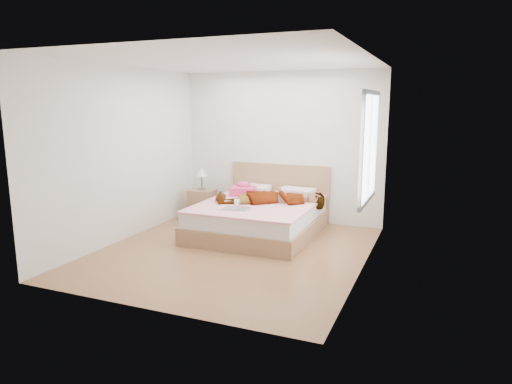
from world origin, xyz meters
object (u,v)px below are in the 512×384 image
(phone, at_px, (253,184))
(nightstand, at_px, (202,202))
(bed, at_px, (260,216))
(towel, at_px, (243,190))
(magazine, at_px, (236,209))
(plush_toy, at_px, (221,198))
(coffee_mug, at_px, (237,202))
(woman, at_px, (272,195))

(phone, relative_size, nightstand, 0.10)
(phone, relative_size, bed, 0.05)
(towel, relative_size, magazine, 1.18)
(towel, relative_size, nightstand, 0.55)
(magazine, relative_size, plush_toy, 1.84)
(magazine, bearing_deg, towel, 107.99)
(bed, xyz_separation_m, plush_toy, (-0.57, -0.26, 0.30))
(coffee_mug, bearing_deg, towel, 106.32)
(towel, bearing_deg, phone, 20.19)
(phone, xyz_separation_m, nightstand, (-1.00, 0.02, -0.39))
(woman, xyz_separation_m, phone, (-0.50, 0.40, 0.07))
(bed, xyz_separation_m, nightstand, (-1.32, 0.47, 0.03))
(woman, distance_m, towel, 0.74)
(towel, distance_m, magazine, 1.08)
(woman, xyz_separation_m, plush_toy, (-0.75, -0.31, -0.05))
(phone, relative_size, towel, 0.19)
(magazine, bearing_deg, woman, 64.86)
(bed, bearing_deg, magazine, -102.52)
(magazine, height_order, coffee_mug, coffee_mug)
(bed, bearing_deg, plush_toy, -155.87)
(phone, height_order, nightstand, nightstand)
(woman, distance_m, bed, 0.40)
(coffee_mug, height_order, nightstand, nightstand)
(plush_toy, bearing_deg, magazine, -40.31)
(coffee_mug, xyz_separation_m, plush_toy, (-0.32, 0.09, 0.02))
(coffee_mug, relative_size, nightstand, 0.13)
(woman, bearing_deg, plush_toy, -91.51)
(phone, distance_m, plush_toy, 0.76)
(coffee_mug, bearing_deg, woman, 43.01)
(woman, xyz_separation_m, bed, (-0.18, -0.05, -0.35))
(phone, distance_m, bed, 0.69)
(bed, relative_size, plush_toy, 8.90)
(woman, xyz_separation_m, nightstand, (-1.50, 0.42, -0.32))
(coffee_mug, height_order, plush_toy, plush_toy)
(magazine, xyz_separation_m, plush_toy, (-0.44, 0.37, 0.06))
(phone, bearing_deg, bed, -78.28)
(bed, distance_m, magazine, 0.69)
(phone, height_order, plush_toy, phone)
(phone, bearing_deg, magazine, -104.16)
(nightstand, bearing_deg, magazine, -42.86)
(woman, relative_size, nightstand, 1.85)
(phone, height_order, coffee_mug, phone)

